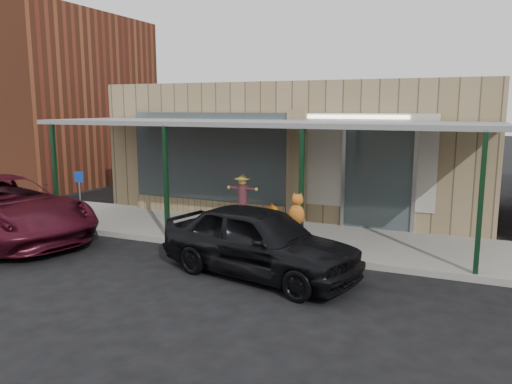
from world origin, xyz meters
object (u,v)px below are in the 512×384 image
at_px(barrel_pumpkin, 272,222).
at_px(car_maroon, 0,209).
at_px(barrel_scarecrow, 243,210).
at_px(handicap_sign, 80,190).
at_px(parked_sedan, 260,241).

xyz_separation_m(barrel_pumpkin, car_maroon, (-6.45, -3.07, 0.41)).
height_order(barrel_scarecrow, car_maroon, barrel_scarecrow).
distance_m(handicap_sign, car_maroon, 2.11).
height_order(handicap_sign, car_maroon, car_maroon).
distance_m(barrel_pumpkin, handicap_sign, 5.61).
distance_m(parked_sedan, car_maroon, 7.36).
bearing_deg(barrel_pumpkin, parked_sedan, -73.13).
xyz_separation_m(barrel_scarecrow, barrel_pumpkin, (0.85, 0.02, -0.24)).
bearing_deg(handicap_sign, parked_sedan, -16.83).
bearing_deg(car_maroon, handicap_sign, -15.41).
distance_m(barrel_scarecrow, car_maroon, 6.38).
distance_m(barrel_scarecrow, barrel_pumpkin, 0.89).
relative_size(handicap_sign, car_maroon, 0.25).
bearing_deg(parked_sedan, car_maroon, 103.52).
relative_size(barrel_scarecrow, handicap_sign, 1.01).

